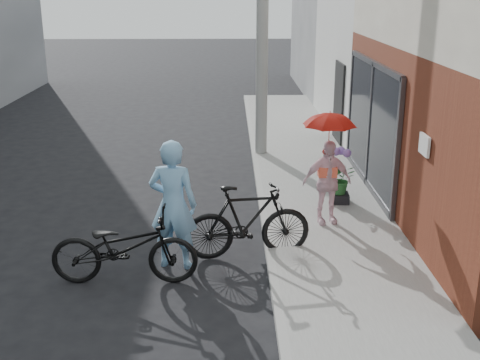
{
  "coord_description": "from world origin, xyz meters",
  "views": [
    {
      "loc": [
        0.32,
        -8.2,
        4.03
      ],
      "look_at": [
        0.49,
        0.81,
        1.1
      ],
      "focal_mm": 45.0,
      "sensor_mm": 36.0,
      "label": 1
    }
  ],
  "objects_px": {
    "utility_pole": "(262,9)",
    "bike_right": "(248,221)",
    "bike_left": "(124,247)",
    "kimono_woman": "(327,182)",
    "officer": "(173,205)",
    "planter": "(340,198)"
  },
  "relations": [
    {
      "from": "bike_right",
      "to": "officer",
      "type": "bearing_deg",
      "value": 96.64
    },
    {
      "from": "planter",
      "to": "kimono_woman",
      "type": "bearing_deg",
      "value": -113.32
    },
    {
      "from": "bike_right",
      "to": "kimono_woman",
      "type": "relative_size",
      "value": 1.34
    },
    {
      "from": "utility_pole",
      "to": "kimono_woman",
      "type": "relative_size",
      "value": 4.81
    },
    {
      "from": "utility_pole",
      "to": "planter",
      "type": "bearing_deg",
      "value": -70.0
    },
    {
      "from": "kimono_woman",
      "to": "planter",
      "type": "distance_m",
      "value": 1.25
    },
    {
      "from": "kimono_woman",
      "to": "bike_right",
      "type": "bearing_deg",
      "value": -151.75
    },
    {
      "from": "officer",
      "to": "kimono_woman",
      "type": "bearing_deg",
      "value": -139.79
    },
    {
      "from": "bike_left",
      "to": "kimono_woman",
      "type": "relative_size",
      "value": 1.41
    },
    {
      "from": "bike_left",
      "to": "kimono_woman",
      "type": "distance_m",
      "value": 3.69
    },
    {
      "from": "kimono_woman",
      "to": "utility_pole",
      "type": "bearing_deg",
      "value": 90.36
    },
    {
      "from": "officer",
      "to": "kimono_woman",
      "type": "xyz_separation_m",
      "value": [
        2.48,
        1.41,
        -0.13
      ]
    },
    {
      "from": "utility_pole",
      "to": "bike_right",
      "type": "relative_size",
      "value": 3.59
    },
    {
      "from": "officer",
      "to": "bike_right",
      "type": "relative_size",
      "value": 1.0
    },
    {
      "from": "utility_pole",
      "to": "bike_right",
      "type": "height_order",
      "value": "utility_pole"
    },
    {
      "from": "utility_pole",
      "to": "bike_right",
      "type": "bearing_deg",
      "value": -95.05
    },
    {
      "from": "bike_right",
      "to": "planter",
      "type": "height_order",
      "value": "bike_right"
    },
    {
      "from": "utility_pole",
      "to": "bike_left",
      "type": "xyz_separation_m",
      "value": [
        -2.25,
        -6.48,
        -2.96
      ]
    },
    {
      "from": "utility_pole",
      "to": "bike_left",
      "type": "bearing_deg",
      "value": -109.16
    },
    {
      "from": "utility_pole",
      "to": "bike_right",
      "type": "distance_m",
      "value": 6.39
    },
    {
      "from": "bike_right",
      "to": "planter",
      "type": "xyz_separation_m",
      "value": [
        1.8,
        2.09,
        -0.38
      ]
    },
    {
      "from": "officer",
      "to": "kimono_woman",
      "type": "relative_size",
      "value": 1.34
    }
  ]
}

